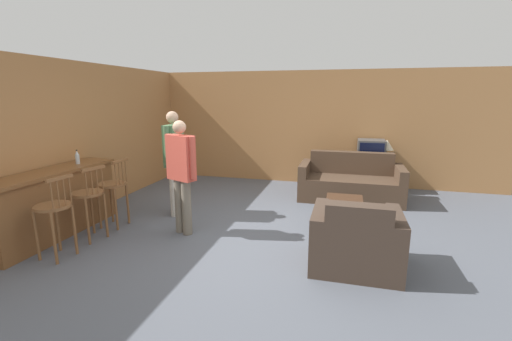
{
  "coord_description": "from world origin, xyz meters",
  "views": [
    {
      "loc": [
        1.3,
        -4.41,
        2.03
      ],
      "look_at": [
        -0.08,
        0.81,
        0.85
      ],
      "focal_mm": 24.0,
      "sensor_mm": 36.0,
      "label": 1
    }
  ],
  "objects": [
    {
      "name": "bottle",
      "position": [
        -2.76,
        -0.03,
        1.08
      ],
      "size": [
        0.06,
        0.06,
        0.22
      ],
      "color": "silver",
      "rests_on": "bar_counter"
    },
    {
      "name": "wall_back",
      "position": [
        0.0,
        3.63,
        1.3
      ],
      "size": [
        9.4,
        0.08,
        2.6
      ],
      "color": "#B27A47",
      "rests_on": "ground_plane"
    },
    {
      "name": "table_lamp",
      "position": [
        2.14,
        3.28,
        1.0
      ],
      "size": [
        0.28,
        0.28,
        0.48
      ],
      "color": "brown",
      "rests_on": "tv_unit"
    },
    {
      "name": "bar_chair_far",
      "position": [
        -2.18,
        -0.0,
        0.6
      ],
      "size": [
        0.43,
        0.43,
        1.08
      ],
      "color": "brown",
      "rests_on": "ground_plane"
    },
    {
      "name": "person_by_window",
      "position": [
        -1.5,
        0.74,
        1.01
      ],
      "size": [
        0.22,
        0.6,
        1.78
      ],
      "color": "silver",
      "rests_on": "ground_plane"
    },
    {
      "name": "tv",
      "position": [
        1.83,
        3.27,
        0.88
      ],
      "size": [
        0.56,
        0.53,
        0.47
      ],
      "color": "#4C4C4C",
      "rests_on": "tv_unit"
    },
    {
      "name": "book_on_table",
      "position": [
        1.29,
        0.78,
        0.39
      ],
      "size": [
        0.19,
        0.19,
        0.03
      ],
      "color": "#B7AD99",
      "rests_on": "coffee_table"
    },
    {
      "name": "bar_chair_mid",
      "position": [
        -2.18,
        -0.53,
        0.6
      ],
      "size": [
        0.51,
        0.51,
        1.08
      ],
      "color": "brown",
      "rests_on": "ground_plane"
    },
    {
      "name": "armchair_near",
      "position": [
        1.48,
        -0.44,
        0.32
      ],
      "size": [
        1.03,
        0.91,
        0.89
      ],
      "color": "#423328",
      "rests_on": "ground_plane"
    },
    {
      "name": "wall_left",
      "position": [
        -3.12,
        1.32,
        1.3
      ],
      "size": [
        0.08,
        8.63,
        2.6
      ],
      "color": "#B27A47",
      "rests_on": "ground_plane"
    },
    {
      "name": "bar_chair_near",
      "position": [
        -2.18,
        -1.13,
        0.6
      ],
      "size": [
        0.47,
        0.47,
        1.08
      ],
      "color": "brown",
      "rests_on": "ground_plane"
    },
    {
      "name": "coffee_table",
      "position": [
        1.33,
        0.95,
        0.32
      ],
      "size": [
        0.59,
        1.09,
        0.37
      ],
      "color": "#472D1E",
      "rests_on": "ground_plane"
    },
    {
      "name": "person_by_counter",
      "position": [
        -1.0,
        0.01,
        0.96
      ],
      "size": [
        0.55,
        0.34,
        1.69
      ],
      "color": "#756B5B",
      "rests_on": "ground_plane"
    },
    {
      "name": "ground_plane",
      "position": [
        0.0,
        0.0,
        0.0
      ],
      "size": [
        24.0,
        24.0,
        0.0
      ],
      "primitive_type": "plane",
      "color": "#565B66"
    },
    {
      "name": "bar_counter",
      "position": [
        -2.78,
        -0.56,
        0.5
      ],
      "size": [
        0.55,
        2.12,
        0.98
      ],
      "color": "brown",
      "rests_on": "ground_plane"
    },
    {
      "name": "tv_unit",
      "position": [
        1.83,
        3.28,
        0.32
      ],
      "size": [
        0.95,
        0.52,
        0.64
      ],
      "color": "#2D2319",
      "rests_on": "ground_plane"
    },
    {
      "name": "couch_far",
      "position": [
        1.43,
        2.48,
        0.32
      ],
      "size": [
        1.98,
        0.96,
        0.91
      ],
      "color": "#4C3828",
      "rests_on": "ground_plane"
    }
  ]
}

